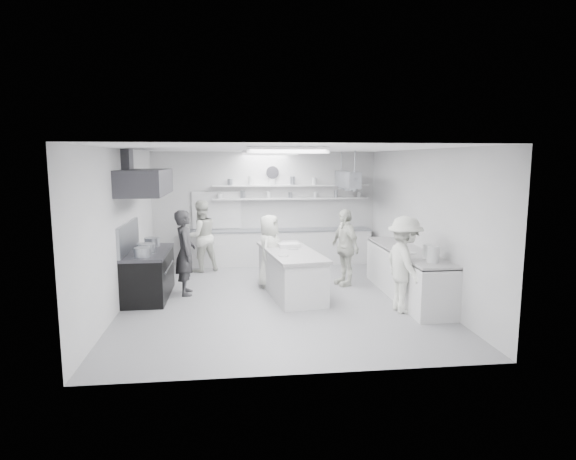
{
  "coord_description": "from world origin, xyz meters",
  "views": [
    {
      "loc": [
        -0.87,
        -9.35,
        2.8
      ],
      "look_at": [
        0.29,
        0.6,
        1.31
      ],
      "focal_mm": 29.73,
      "sensor_mm": 36.0,
      "label": 1
    }
  ],
  "objects": [
    {
      "name": "wall_back",
      "position": [
        0.0,
        3.5,
        1.5
      ],
      "size": [
        6.0,
        0.04,
        3.0
      ],
      "primitive_type": "cube",
      "color": "silver",
      "rests_on": "floor"
    },
    {
      "name": "cook_island_left",
      "position": [
        -0.09,
        0.92,
        0.8
      ],
      "size": [
        0.77,
        0.92,
        1.6
      ],
      "primitive_type": "imported",
      "rotation": [
        0.0,
        0.0,
        1.17
      ],
      "color": "silver",
      "rests_on": "floor"
    },
    {
      "name": "stove",
      "position": [
        -2.6,
        0.4,
        0.45
      ],
      "size": [
        0.8,
        1.8,
        0.9
      ],
      "primitive_type": "cube",
      "color": "black",
      "rests_on": "floor"
    },
    {
      "name": "wall_clock",
      "position": [
        0.2,
        3.46,
        2.45
      ],
      "size": [
        0.32,
        0.05,
        0.32
      ],
      "primitive_type": "cylinder",
      "rotation": [
        1.57,
        0.0,
        0.0
      ],
      "color": "white",
      "rests_on": "wall_back"
    },
    {
      "name": "pot_rack",
      "position": [
        2.0,
        2.4,
        2.3
      ],
      "size": [
        0.3,
        1.6,
        0.4
      ],
      "primitive_type": "cube",
      "color": "#92969E",
      "rests_on": "ceiling"
    },
    {
      "name": "right_counter",
      "position": [
        2.65,
        -0.2,
        0.47
      ],
      "size": [
        0.74,
        3.3,
        0.94
      ],
      "primitive_type": "cube",
      "color": "silver",
      "rests_on": "floor"
    },
    {
      "name": "cook_stove",
      "position": [
        -1.87,
        0.52,
        0.89
      ],
      "size": [
        0.49,
        0.69,
        1.77
      ],
      "primitive_type": "imported",
      "rotation": [
        0.0,
        0.0,
        1.67
      ],
      "color": "#2E2D2F",
      "rests_on": "floor"
    },
    {
      "name": "floor",
      "position": [
        0.0,
        0.0,
        -0.01
      ],
      "size": [
        6.0,
        7.0,
        0.02
      ],
      "primitive_type": "cube",
      "color": "gray",
      "rests_on": "ground"
    },
    {
      "name": "bowl_island_a",
      "position": [
        0.38,
        0.5,
        0.9
      ],
      "size": [
        0.25,
        0.25,
        0.06
      ],
      "primitive_type": "imported",
      "rotation": [
        0.0,
        0.0,
        0.02
      ],
      "color": "#92969E",
      "rests_on": "prep_island"
    },
    {
      "name": "light_fixture_front",
      "position": [
        0.0,
        -1.8,
        2.94
      ],
      "size": [
        1.3,
        0.25,
        0.1
      ],
      "primitive_type": "cube",
      "color": "silver",
      "rests_on": "ceiling"
    },
    {
      "name": "shelf_upper",
      "position": [
        0.7,
        3.37,
        2.1
      ],
      "size": [
        4.2,
        0.26,
        0.04
      ],
      "primitive_type": "cube",
      "color": "silver",
      "rests_on": "wall_back"
    },
    {
      "name": "shelf_lower",
      "position": [
        0.7,
        3.37,
        1.75
      ],
      "size": [
        4.2,
        0.26,
        0.04
      ],
      "primitive_type": "cube",
      "color": "silver",
      "rests_on": "wall_back"
    },
    {
      "name": "exhaust_hood",
      "position": [
        -2.6,
        0.4,
        2.35
      ],
      "size": [
        0.85,
        2.0,
        0.5
      ],
      "primitive_type": "cube",
      "color": "#3A393F",
      "rests_on": "wall_left"
    },
    {
      "name": "wall_front",
      "position": [
        0.0,
        -3.5,
        1.5
      ],
      "size": [
        6.0,
        0.04,
        3.0
      ],
      "primitive_type": "cube",
      "color": "silver",
      "rests_on": "floor"
    },
    {
      "name": "cook_island_right",
      "position": [
        1.6,
        0.89,
        0.86
      ],
      "size": [
        0.71,
        1.08,
        1.71
      ],
      "primitive_type": "imported",
      "rotation": [
        0.0,
        0.0,
        -1.26
      ],
      "color": "silver",
      "rests_on": "floor"
    },
    {
      "name": "cook_back",
      "position": [
        -1.68,
        2.58,
        0.9
      ],
      "size": [
        1.08,
        0.99,
        1.79
      ],
      "primitive_type": "imported",
      "rotation": [
        0.0,
        0.0,
        -2.69
      ],
      "color": "silver",
      "rests_on": "floor"
    },
    {
      "name": "pass_through_window",
      "position": [
        -1.3,
        3.48,
        1.45
      ],
      "size": [
        1.3,
        0.04,
        1.0
      ],
      "primitive_type": "cube",
      "color": "black",
      "rests_on": "wall_back"
    },
    {
      "name": "bowl_island_b",
      "position": [
        0.1,
        -0.25,
        0.9
      ],
      "size": [
        0.21,
        0.21,
        0.06
      ],
      "primitive_type": "imported",
      "rotation": [
        0.0,
        0.0,
        0.09
      ],
      "color": "silver",
      "rests_on": "prep_island"
    },
    {
      "name": "back_counter",
      "position": [
        0.3,
        3.2,
        0.46
      ],
      "size": [
        5.0,
        0.6,
        0.92
      ],
      "primitive_type": "cube",
      "color": "silver",
      "rests_on": "floor"
    },
    {
      "name": "bowl_right",
      "position": [
        2.55,
        -0.55,
        0.97
      ],
      "size": [
        0.24,
        0.24,
        0.05
      ],
      "primitive_type": "imported",
      "rotation": [
        0.0,
        0.0,
        0.16
      ],
      "color": "silver",
      "rests_on": "right_counter"
    },
    {
      "name": "ceiling",
      "position": [
        0.0,
        0.0,
        3.01
      ],
      "size": [
        6.0,
        7.0,
        0.02
      ],
      "primitive_type": "cube",
      "color": "white",
      "rests_on": "wall_back"
    },
    {
      "name": "stove_pot",
      "position": [
        -2.6,
        0.2,
        1.03
      ],
      "size": [
        0.35,
        0.35,
        0.23
      ],
      "primitive_type": "cylinder",
      "color": "#92969E",
      "rests_on": "stove"
    },
    {
      "name": "wall_left",
      "position": [
        -3.0,
        0.0,
        1.5
      ],
      "size": [
        0.04,
        7.0,
        3.0
      ],
      "primitive_type": "cube",
      "color": "silver",
      "rests_on": "floor"
    },
    {
      "name": "cook_right",
      "position": [
        2.24,
        -1.12,
        0.89
      ],
      "size": [
        0.77,
        1.21,
        1.78
      ],
      "primitive_type": "imported",
      "rotation": [
        0.0,
        0.0,
        1.66
      ],
      "color": "silver",
      "rests_on": "floor"
    },
    {
      "name": "wall_right",
      "position": [
        3.0,
        0.0,
        1.5
      ],
      "size": [
        0.04,
        7.0,
        3.0
      ],
      "primitive_type": "cube",
      "color": "silver",
      "rests_on": "floor"
    },
    {
      "name": "light_fixture_rear",
      "position": [
        0.0,
        1.8,
        2.94
      ],
      "size": [
        1.3,
        0.25,
        0.1
      ],
      "primitive_type": "cube",
      "color": "silver",
      "rests_on": "ceiling"
    },
    {
      "name": "prep_island",
      "position": [
        0.31,
        0.3,
        0.44
      ],
      "size": [
        1.21,
        2.46,
        0.87
      ],
      "primitive_type": "cube",
      "rotation": [
        0.0,
        0.0,
        0.15
      ],
      "color": "silver",
      "rests_on": "floor"
    }
  ]
}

